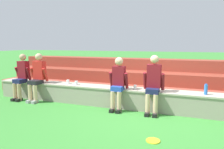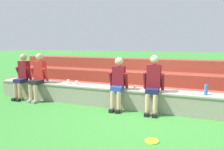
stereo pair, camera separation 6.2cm
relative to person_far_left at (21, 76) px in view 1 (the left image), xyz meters
name	(u,v)px [view 1 (the left image)]	position (x,y,z in m)	size (l,w,h in m)	color
ground_plane	(149,113)	(3.92, 0.02, -0.73)	(80.00, 80.00, 0.00)	#388433
stone_seating_wall	(151,99)	(3.92, 0.26, -0.45)	(9.50, 0.51, 0.53)	gray
brick_bleachers	(160,81)	(3.92, 2.06, -0.28)	(11.15, 2.14, 1.16)	#9C4536
person_far_left	(21,76)	(0.00, 0.00, 0.00)	(0.49, 0.56, 1.39)	tan
person_left_of_center	(37,76)	(0.58, 0.02, 0.02)	(0.52, 0.60, 1.41)	#DBAD89
person_center	(118,82)	(3.11, -0.02, -0.01)	(0.49, 0.49, 1.36)	#DBAD89
person_right_of_center	(153,83)	(3.99, 0.03, 0.03)	(0.51, 0.53, 1.42)	#DBAD89
water_bottle_mid_right	(206,90)	(5.18, 0.21, -0.09)	(0.08, 0.08, 0.25)	blue
plastic_cup_right_end	(68,82)	(1.45, 0.29, -0.15)	(0.09, 0.09, 0.11)	white
plastic_cup_middle	(135,87)	(3.50, 0.22, -0.15)	(0.08, 0.08, 0.11)	white
plastic_cup_left_end	(76,83)	(1.78, 0.20, -0.15)	(0.09, 0.09, 0.11)	white
frisbee	(153,141)	(4.24, -1.47, -0.72)	(0.25, 0.25, 0.02)	yellow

